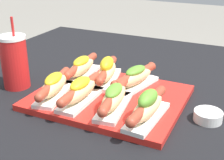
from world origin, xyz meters
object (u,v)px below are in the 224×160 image
hot_dog_4 (82,67)px  hot_dog_5 (107,71)px  hot_dog_3 (147,107)px  hot_dog_0 (54,86)px  hot_dog_1 (80,91)px  hot_dog_2 (114,98)px  sauce_bowl (208,115)px  serving_tray (109,97)px  hot_dog_6 (134,77)px  drink_cup (15,62)px

hot_dog_4 → hot_dog_5: 0.10m
hot_dog_4 → hot_dog_3: bearing=-30.5°
hot_dog_0 → hot_dog_1: (0.09, 0.00, 0.00)m
hot_dog_2 → sauce_bowl: size_ratio=2.92×
hot_dog_1 → hot_dog_2: hot_dog_1 is taller
serving_tray → hot_dog_3: (0.15, -0.09, 0.04)m
sauce_bowl → serving_tray: bearing=-178.9°
serving_tray → hot_dog_1: hot_dog_1 is taller
hot_dog_3 → hot_dog_5: hot_dog_5 is taller
hot_dog_2 → hot_dog_6: (-0.01, 0.16, -0.00)m
sauce_bowl → hot_dog_2: bearing=-161.8°
drink_cup → serving_tray: bearing=7.4°
hot_dog_5 → drink_cup: drink_cup is taller
serving_tray → hot_dog_4: (-0.15, 0.09, 0.04)m
hot_dog_4 → drink_cup: size_ratio=0.96×
hot_dog_2 → drink_cup: (-0.37, 0.03, 0.04)m
hot_dog_1 → hot_dog_6: hot_dog_1 is taller
drink_cup → hot_dog_3: bearing=-5.5°
serving_tray → hot_dog_3: bearing=-29.9°
hot_dog_3 → hot_dog_5: 0.27m
hot_dog_5 → hot_dog_4: bearing=179.8°
hot_dog_1 → hot_dog_4: bearing=119.6°
hot_dog_0 → hot_dog_2: same height
sauce_bowl → drink_cup: drink_cup is taller
serving_tray → hot_dog_2: hot_dog_2 is taller
hot_dog_0 → drink_cup: drink_cup is taller
serving_tray → drink_cup: bearing=-172.6°
hot_dog_2 → sauce_bowl: 0.25m
sauce_bowl → hot_dog_5: bearing=166.3°
serving_tray → sauce_bowl: bearing=1.1°
serving_tray → hot_dog_6: bearing=62.3°
sauce_bowl → hot_dog_1: bearing=-166.8°
hot_dog_0 → sauce_bowl: bearing=10.6°
hot_dog_0 → hot_dog_2: bearing=0.9°
hot_dog_4 → hot_dog_5: bearing=-0.2°
hot_dog_0 → hot_dog_1: hot_dog_1 is taller
hot_dog_6 → hot_dog_5: bearing=178.9°
hot_dog_1 → hot_dog_5: 0.16m
hot_dog_3 → hot_dog_2: bearing=172.4°
sauce_bowl → drink_cup: bearing=-175.6°
hot_dog_1 → hot_dog_5: (0.00, 0.16, 0.00)m
hot_dog_0 → drink_cup: 0.18m
serving_tray → hot_dog_1: bearing=-125.5°
hot_dog_0 → hot_dog_2: size_ratio=0.99×
hot_dog_0 → drink_cup: bearing=168.7°
hot_dog_0 → hot_dog_6: bearing=40.7°
hot_dog_1 → hot_dog_4: (-0.09, 0.16, -0.00)m
hot_dog_2 → serving_tray: bearing=125.0°
hot_dog_4 → drink_cup: 0.22m
serving_tray → sauce_bowl: size_ratio=5.75×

